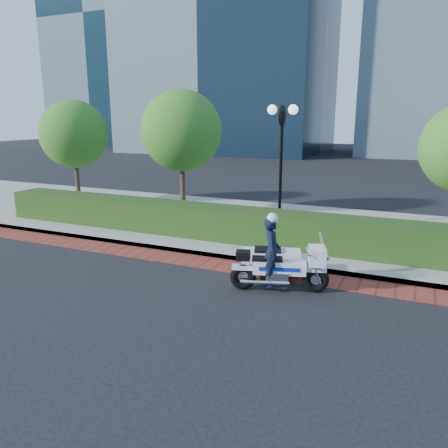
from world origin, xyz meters
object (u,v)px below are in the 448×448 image
at_px(police_motorcycle, 275,260).
at_px(lamppost, 281,148).
at_px(tree_b, 181,131).
at_px(tree_a, 74,134).

bearing_deg(police_motorcycle, lamppost, 87.98).
bearing_deg(police_motorcycle, tree_b, 116.92).
distance_m(tree_a, tree_b, 5.50).
distance_m(tree_b, police_motorcycle, 8.67).
relative_size(lamppost, police_motorcycle, 1.80).
bearing_deg(tree_a, police_motorcycle, -27.26).
relative_size(lamppost, tree_b, 0.86).
distance_m(lamppost, tree_b, 4.71).
xyz_separation_m(lamppost, police_motorcycle, (1.29, -4.52, -2.32)).
bearing_deg(lamppost, tree_b, 163.89).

